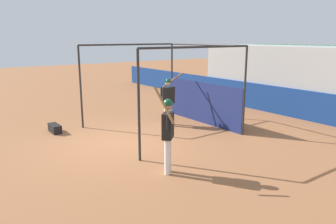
% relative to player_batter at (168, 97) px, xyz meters
% --- Properties ---
extents(ground_plane, '(60.00, 60.00, 0.00)m').
position_rel_player_batter_xyz_m(ground_plane, '(0.88, -2.49, -1.05)').
color(ground_plane, '#935B38').
extents(outfield_wall, '(24.00, 0.12, 1.17)m').
position_rel_player_batter_xyz_m(outfield_wall, '(0.88, 4.83, -0.47)').
color(outfield_wall, navy).
rests_on(outfield_wall, ground).
extents(bleacher_section, '(8.15, 3.20, 2.85)m').
position_rel_player_batter_xyz_m(bleacher_section, '(0.88, 6.49, 0.37)').
color(bleacher_section, '#9E9E99').
rests_on(bleacher_section, ground).
extents(batting_cage, '(4.08, 4.08, 2.96)m').
position_rel_player_batter_xyz_m(batting_cage, '(0.52, 0.62, 0.22)').
color(batting_cage, '#282828').
rests_on(batting_cage, ground).
extents(player_batter, '(0.62, 0.99, 1.92)m').
position_rel_player_batter_xyz_m(player_batter, '(0.00, 0.00, 0.00)').
color(player_batter, white).
rests_on(player_batter, ground).
extents(player_waiting, '(0.74, 0.62, 2.14)m').
position_rel_player_batter_xyz_m(player_waiting, '(3.64, -2.63, 0.06)').
color(player_waiting, white).
rests_on(player_waiting, ground).
extents(equipment_bag, '(0.70, 0.28, 0.28)m').
position_rel_player_batter_xyz_m(equipment_bag, '(-1.46, -3.77, -0.91)').
color(equipment_bag, black).
rests_on(equipment_bag, ground).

